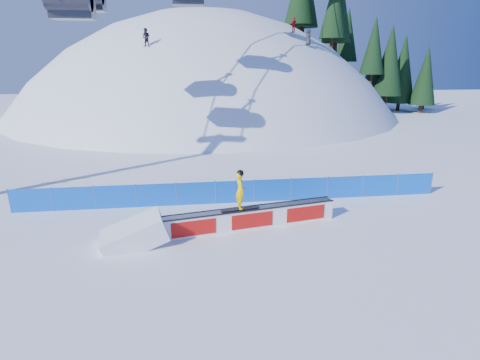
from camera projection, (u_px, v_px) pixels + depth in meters
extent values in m
plane|color=white|center=(248.00, 242.00, 15.35)|extent=(160.00, 160.00, 0.00)
sphere|color=white|center=(209.00, 224.00, 60.49)|extent=(64.00, 64.00, 64.00)
cylinder|color=#301E13|center=(291.00, 30.00, 55.93)|extent=(0.50, 0.50, 1.40)
cylinder|color=#301E13|center=(304.00, 31.00, 53.33)|extent=(0.50, 0.50, 1.40)
cylinder|color=#301E13|center=(320.00, 41.00, 53.94)|extent=(0.50, 0.50, 1.40)
cone|color=black|center=(321.00, 13.00, 52.81)|extent=(2.77, 2.77, 6.30)
cylinder|color=#301E13|center=(339.00, 60.00, 56.40)|extent=(0.50, 0.50, 1.40)
cone|color=black|center=(341.00, 24.00, 54.88)|extent=(3.91, 3.91, 8.89)
cylinder|color=#301E13|center=(335.00, 55.00, 55.63)|extent=(0.50, 0.50, 1.40)
cone|color=black|center=(338.00, 23.00, 54.27)|extent=(3.43, 3.43, 7.79)
cylinder|color=#301E13|center=(348.00, 73.00, 58.28)|extent=(0.50, 0.50, 1.40)
cone|color=black|center=(350.00, 44.00, 57.01)|extent=(3.16, 3.16, 7.19)
cylinder|color=#301E13|center=(357.00, 82.00, 58.31)|extent=(0.50, 0.50, 1.40)
cone|color=black|center=(359.00, 56.00, 57.14)|extent=(2.88, 2.88, 6.55)
cylinder|color=#301E13|center=(384.00, 106.00, 55.01)|extent=(0.50, 0.50, 1.40)
cone|color=black|center=(388.00, 68.00, 53.42)|extent=(4.11, 4.11, 9.34)
cylinder|color=#301E13|center=(387.00, 107.00, 55.91)|extent=(0.50, 0.50, 1.40)
cone|color=black|center=(391.00, 70.00, 54.28)|extent=(4.23, 4.23, 9.60)
cylinder|color=#301E13|center=(396.00, 104.00, 60.20)|extent=(0.50, 0.50, 1.40)
cone|color=black|center=(400.00, 68.00, 58.51)|extent=(4.40, 4.40, 10.00)
cylinder|color=#301E13|center=(417.00, 109.00, 53.59)|extent=(0.50, 0.50, 1.40)
cone|color=black|center=(421.00, 77.00, 52.26)|extent=(3.36, 3.36, 7.64)
cylinder|color=#301E13|center=(395.00, 103.00, 61.34)|extent=(0.50, 0.50, 1.40)
cone|color=black|center=(399.00, 72.00, 59.84)|extent=(3.83, 3.83, 8.71)
cube|color=blue|center=(235.00, 192.00, 19.42)|extent=(22.00, 0.03, 1.20)
cylinder|color=#45557D|center=(9.00, 200.00, 18.07)|extent=(0.05, 0.05, 1.30)
cylinder|color=#45557D|center=(53.00, 199.00, 18.31)|extent=(0.05, 0.05, 1.30)
cylinder|color=#45557D|center=(95.00, 197.00, 18.56)|extent=(0.05, 0.05, 1.30)
cylinder|color=#45557D|center=(136.00, 195.00, 18.80)|extent=(0.05, 0.05, 1.30)
cylinder|color=#45557D|center=(177.00, 193.00, 19.04)|extent=(0.05, 0.05, 1.30)
cylinder|color=#45557D|center=(216.00, 192.00, 19.29)|extent=(0.05, 0.05, 1.30)
cylinder|color=#45557D|center=(254.00, 190.00, 19.53)|extent=(0.05, 0.05, 1.30)
cylinder|color=#45557D|center=(291.00, 189.00, 19.77)|extent=(0.05, 0.05, 1.30)
cylinder|color=#45557D|center=(328.00, 187.00, 20.02)|extent=(0.05, 0.05, 1.30)
cylinder|color=#45557D|center=(363.00, 186.00, 20.26)|extent=(0.05, 0.05, 1.30)
cylinder|color=#45557D|center=(398.00, 184.00, 20.50)|extent=(0.05, 0.05, 1.30)
cylinder|color=#45557D|center=(432.00, 183.00, 20.75)|extent=(0.05, 0.05, 1.30)
cube|color=white|center=(250.00, 218.00, 16.52)|extent=(7.91, 1.95, 0.89)
cube|color=#9395A0|center=(251.00, 208.00, 16.38)|extent=(7.84, 1.96, 0.04)
cube|color=black|center=(253.00, 210.00, 16.14)|extent=(7.83, 1.49, 0.06)
cube|color=black|center=(249.00, 206.00, 16.61)|extent=(7.83, 1.49, 0.06)
cube|color=red|center=(252.00, 221.00, 16.28)|extent=(7.43, 1.41, 0.67)
cube|color=red|center=(249.00, 216.00, 16.75)|extent=(7.43, 1.41, 0.67)
cube|color=black|center=(240.00, 209.00, 16.22)|extent=(1.71, 0.61, 0.03)
imported|color=#FFCF00|center=(240.00, 190.00, 15.97)|extent=(0.48, 0.65, 1.63)
sphere|color=black|center=(240.00, 173.00, 15.74)|extent=(0.30, 0.30, 0.30)
imported|color=black|center=(146.00, 37.00, 35.53)|extent=(1.00, 0.93, 1.65)
imported|color=red|center=(293.00, 25.00, 41.93)|extent=(0.85, 1.04, 1.65)
imported|color=#272727|center=(308.00, 37.00, 40.44)|extent=(0.88, 0.96, 1.65)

